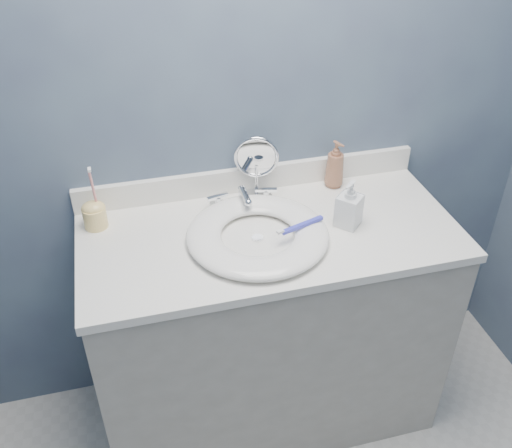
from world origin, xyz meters
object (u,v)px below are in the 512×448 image
object	(u,v)px
makeup_mirror	(256,164)
toothbrush_holder	(94,214)
soap_bottle_amber	(335,164)
soap_bottle_clear	(350,204)

from	to	relation	value
makeup_mirror	toothbrush_holder	size ratio (longest dim) A/B	1.04
toothbrush_holder	makeup_mirror	bearing A→B (deg)	5.69
soap_bottle_amber	soap_bottle_clear	bearing A→B (deg)	-121.95
makeup_mirror	soap_bottle_clear	xyz separation A→B (m)	(0.24, -0.25, -0.04)
soap_bottle_amber	toothbrush_holder	size ratio (longest dim) A/B	0.80
soap_bottle_clear	toothbrush_holder	distance (m)	0.82
soap_bottle_clear	toothbrush_holder	size ratio (longest dim) A/B	0.74
makeup_mirror	soap_bottle_clear	size ratio (longest dim) A/B	1.40
soap_bottle_amber	toothbrush_holder	distance (m)	0.84
toothbrush_holder	soap_bottle_clear	bearing A→B (deg)	-13.80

